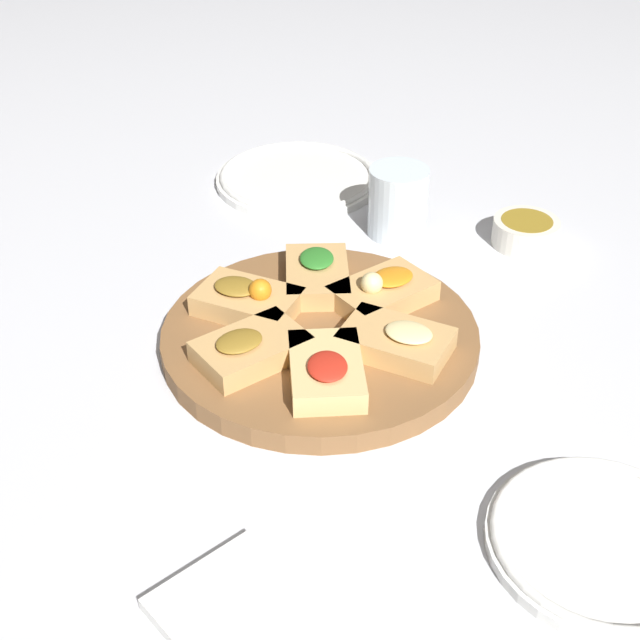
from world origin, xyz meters
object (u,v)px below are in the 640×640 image
at_px(plate_left, 298,178).
at_px(water_glass, 398,202).
at_px(napkin_stack, 243,618).
at_px(dipping_bowl, 525,231).
at_px(plate_right, 604,541).
at_px(serving_board, 320,338).

distance_m(plate_left, water_glass, 0.19).
xyz_separation_m(water_glass, napkin_stack, (0.30, -0.52, -0.04)).
bearing_deg(plate_left, dipping_bowl, 13.92).
xyz_separation_m(plate_right, dipping_bowl, (-0.32, 0.36, 0.01)).
xyz_separation_m(serving_board, plate_right, (0.35, -0.03, -0.00)).
bearing_deg(plate_right, napkin_stack, -121.43).
distance_m(serving_board, dipping_bowl, 0.33).
relative_size(plate_left, napkin_stack, 1.89).
bearing_deg(water_glass, plate_left, 176.97).
xyz_separation_m(serving_board, dipping_bowl, (0.03, 0.33, 0.01)).
bearing_deg(water_glass, plate_right, -31.26).
bearing_deg(plate_left, napkin_stack, -47.38).
relative_size(serving_board, plate_right, 1.75).
bearing_deg(plate_left, water_glass, -3.03).
relative_size(plate_left, plate_right, 1.21).
relative_size(serving_board, plate_left, 1.45).
relative_size(serving_board, water_glass, 3.76).
bearing_deg(plate_right, water_glass, 148.74).
relative_size(water_glass, napkin_stack, 0.73).
distance_m(water_glass, napkin_stack, 0.60).
distance_m(water_glass, dipping_bowl, 0.16).
bearing_deg(plate_left, serving_board, -40.72).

